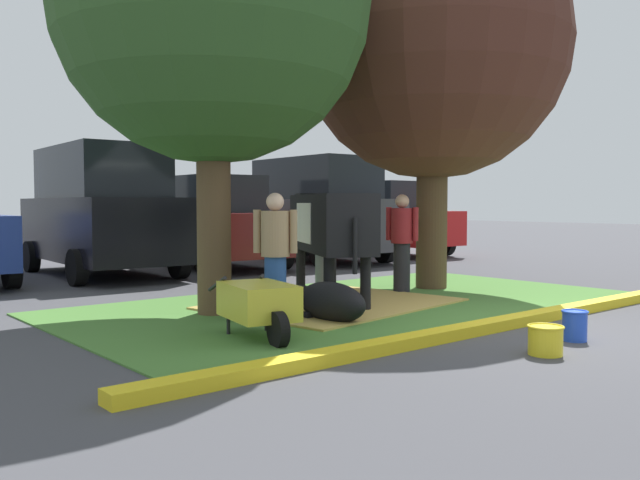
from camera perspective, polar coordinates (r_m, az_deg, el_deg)
ground_plane at (r=8.12m, az=16.33°, el=-7.03°), size 80.00×80.00×0.00m
grass_island at (r=9.49m, az=3.54°, el=-5.39°), size 8.18×4.45×0.02m
curb_yellow at (r=7.95m, az=15.50°, el=-6.78°), size 9.38×0.24×0.12m
hay_bedding at (r=9.30m, az=1.20°, el=-5.47°), size 3.52×2.85×0.04m
shade_tree_left at (r=8.90m, az=-9.16°, el=19.03°), size 3.95×3.95×5.85m
shade_tree_right at (r=11.51m, az=9.60°, el=15.97°), size 4.38×4.38×6.19m
cow_holstein at (r=9.52m, az=0.73°, el=1.38°), size 1.77×2.94×1.58m
calf_lying at (r=8.04m, az=0.79°, el=-5.27°), size 0.50×1.30×0.48m
person_handler at (r=10.55m, az=6.98°, el=-0.06°), size 0.34×0.50×1.56m
person_visitor_near at (r=7.97m, az=-3.82°, el=-1.14°), size 0.39×0.41×1.54m
person_visitor_far at (r=11.00m, az=0.26°, el=0.15°), size 0.39×0.42×1.58m
wheelbarrow at (r=7.01m, az=-5.19°, el=-5.31°), size 0.81×1.62×0.63m
bucket_yellow at (r=6.66m, az=18.61°, el=-8.01°), size 0.34×0.34×0.28m
bucket_blue at (r=7.42m, az=20.82°, el=-6.76°), size 0.27×0.27×0.32m
suv_black at (r=13.89m, az=-18.11°, el=2.37°), size 2.30×4.69×2.52m
sedan_silver at (r=15.05m, az=-9.14°, el=1.44°), size 2.19×4.48×2.02m
suv_dark_grey at (r=16.53m, az=-0.39°, el=2.61°), size 2.30×4.69×2.52m
sedan_red at (r=18.77m, az=5.47°, el=1.78°), size 2.19×4.48×2.02m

